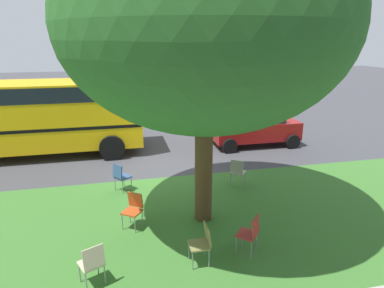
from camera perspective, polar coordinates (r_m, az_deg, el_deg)
name	(u,v)px	position (r m, az deg, el deg)	size (l,w,h in m)	color
ground	(161,176)	(11.48, -5.37, -5.38)	(80.00, 80.00, 0.00)	#424247
grass_verge	(177,224)	(8.65, -2.55, -13.51)	(48.00, 6.00, 0.01)	#3D752D
street_tree	(205,25)	(7.72, 2.28, 19.63)	(6.43, 6.43, 7.13)	brown
chair_0	(133,208)	(8.43, -9.99, -10.66)	(0.58, 0.58, 0.88)	#C64C1E
chair_1	(250,232)	(7.48, 9.94, -14.60)	(0.59, 0.59, 0.88)	#B7332D
chair_2	(92,262)	(6.81, -16.69, -18.75)	(0.55, 0.56, 0.88)	beige
chair_3	(238,171)	(10.57, 7.79, -4.51)	(0.58, 0.58, 0.88)	#ADA393
chair_4	(121,175)	(10.35, -12.10, -5.24)	(0.58, 0.58, 0.88)	#335184
chair_5	(202,241)	(7.09, 1.76, -16.27)	(0.42, 0.42, 0.88)	olive
parked_car	(255,126)	(14.74, 10.78, 3.03)	(3.70, 1.92, 1.65)	maroon
school_bus	(2,113)	(14.66, -29.68, 4.65)	(10.40, 2.80, 2.88)	yellow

